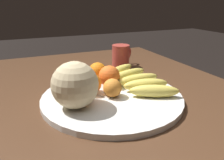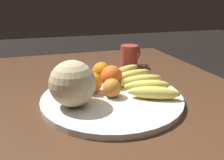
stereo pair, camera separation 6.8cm
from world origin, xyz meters
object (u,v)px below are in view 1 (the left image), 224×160
object	(u,v)px
orange_front_left	(112,88)
orange_mid_center	(98,72)
orange_front_right	(109,76)
ceramic_mug	(121,56)
melon	(75,85)
fruit_bowl	(112,97)
produce_tag	(103,94)
orange_back_left	(81,78)
banana_bunch	(136,80)
orange_back_right	(91,84)
kitchen_table	(101,120)

from	to	relation	value
orange_front_left	orange_mid_center	xyz separation A→B (m)	(-0.16, 0.01, 0.01)
orange_front_right	ceramic_mug	world-z (taller)	ceramic_mug
orange_front_right	orange_mid_center	bearing A→B (deg)	-166.31
melon	fruit_bowl	bearing A→B (deg)	105.83
melon	orange_mid_center	world-z (taller)	melon
fruit_bowl	melon	xyz separation A→B (m)	(0.04, -0.13, 0.07)
orange_mid_center	orange_front_right	bearing A→B (deg)	13.69
melon	ceramic_mug	distance (m)	0.48
orange_front_left	ceramic_mug	size ratio (longest dim) A/B	0.50
orange_mid_center	produce_tag	world-z (taller)	orange_mid_center
orange_front_left	orange_back_left	distance (m)	0.14
banana_bunch	orange_front_right	world-z (taller)	orange_front_right
orange_mid_center	orange_back_left	xyz separation A→B (m)	(0.04, -0.08, -0.00)
banana_bunch	orange_mid_center	distance (m)	0.15
melon	orange_back_right	distance (m)	0.11
melon	orange_front_left	distance (m)	0.13
melon	orange_front_right	bearing A→B (deg)	126.31
kitchen_table	orange_mid_center	bearing A→B (deg)	165.25
fruit_bowl	orange_front_right	xyz separation A→B (m)	(-0.07, 0.02, 0.04)
orange_front_left	orange_front_right	bearing A→B (deg)	163.80
orange_back_right	produce_tag	xyz separation A→B (m)	(0.03, 0.03, -0.03)
orange_front_left	produce_tag	world-z (taller)	orange_front_left
produce_tag	ceramic_mug	xyz separation A→B (m)	(-0.32, 0.22, 0.03)
melon	orange_front_right	world-z (taller)	melon
orange_back_left	orange_back_right	size ratio (longest dim) A/B	1.01
orange_mid_center	orange_back_right	xyz separation A→B (m)	(0.11, -0.06, -0.00)
melon	orange_front_left	world-z (taller)	melon
kitchen_table	produce_tag	world-z (taller)	produce_tag
orange_back_right	produce_tag	size ratio (longest dim) A/B	0.84
orange_back_left	orange_back_right	distance (m)	0.07
fruit_bowl	ceramic_mug	bearing A→B (deg)	150.18
banana_bunch	ceramic_mug	xyz separation A→B (m)	(-0.28, 0.08, 0.01)
orange_back_left	produce_tag	distance (m)	0.11
orange_front_right	melon	bearing A→B (deg)	-53.69
kitchen_table	orange_front_left	distance (m)	0.15
orange_front_left	orange_back_left	size ratio (longest dim) A/B	0.86
kitchen_table	fruit_bowl	distance (m)	0.12
orange_back_left	ceramic_mug	xyz separation A→B (m)	(-0.22, 0.26, 0.00)
banana_bunch	orange_back_left	xyz separation A→B (m)	(-0.06, -0.18, 0.01)
orange_back_left	orange_back_right	bearing A→B (deg)	12.82
banana_bunch	orange_front_right	distance (m)	0.10
fruit_bowl	orange_front_right	size ratio (longest dim) A/B	6.00
melon	orange_front_right	distance (m)	0.18
orange_mid_center	orange_front_left	bearing A→B (deg)	-2.68
banana_bunch	orange_front_left	size ratio (longest dim) A/B	5.84
orange_back_left	kitchen_table	bearing A→B (deg)	39.83
orange_front_left	produce_tag	xyz separation A→B (m)	(-0.02, -0.02, -0.03)
orange_front_left	produce_tag	distance (m)	0.04
kitchen_table	orange_back_left	world-z (taller)	orange_back_left
fruit_bowl	ceramic_mug	world-z (taller)	ceramic_mug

